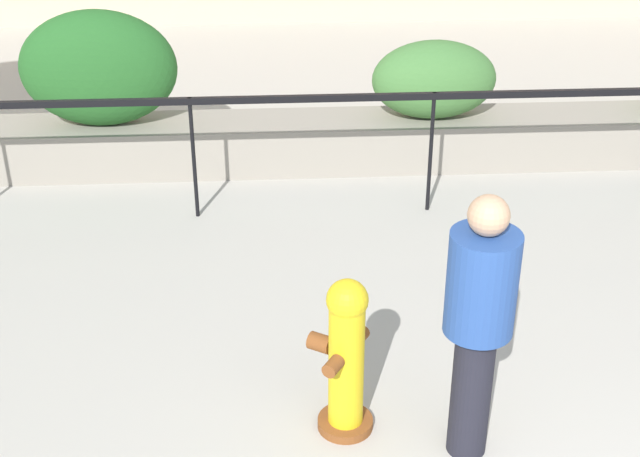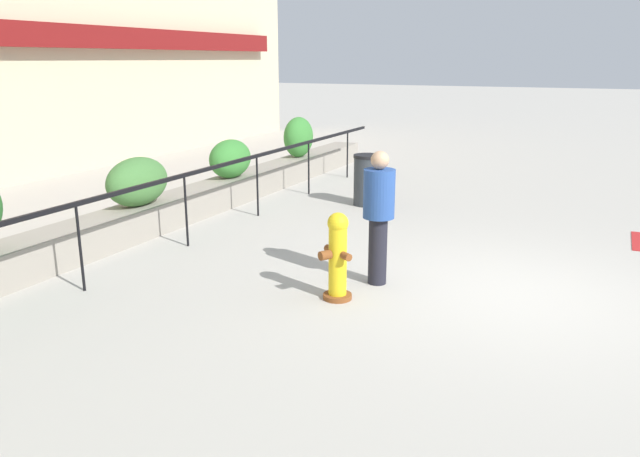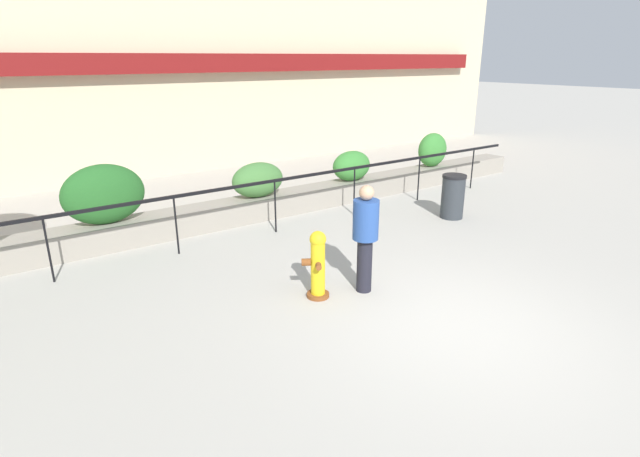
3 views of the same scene
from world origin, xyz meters
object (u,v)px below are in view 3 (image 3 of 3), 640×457
at_px(hedge_bush_3, 352,166).
at_px(hedge_bush_4, 432,150).
at_px(hedge_bush_2, 258,180).
at_px(trash_bin, 453,196).
at_px(fire_hydrant, 318,264).
at_px(pedestrian, 365,232).
at_px(hedge_bush_1, 104,194).

bearing_deg(hedge_bush_3, hedge_bush_4, 0.00).
bearing_deg(hedge_bush_2, trash_bin, -35.67).
height_order(hedge_bush_2, fire_hydrant, hedge_bush_2).
xyz_separation_m(hedge_bush_4, pedestrian, (-6.28, -4.35, 0.00)).
xyz_separation_m(hedge_bush_1, hedge_bush_4, (9.07, 0.00, -0.09)).
distance_m(hedge_bush_3, fire_hydrant, 5.73).
xyz_separation_m(hedge_bush_1, hedge_bush_2, (3.31, 0.00, -0.18)).
distance_m(hedge_bush_2, pedestrian, 4.38).
xyz_separation_m(fire_hydrant, trash_bin, (4.87, 1.49, -0.04)).
bearing_deg(hedge_bush_4, hedge_bush_2, 180.00).
bearing_deg(pedestrian, hedge_bush_4, 34.70).
bearing_deg(pedestrian, trash_bin, 22.78).
relative_size(fire_hydrant, pedestrian, 0.62).
relative_size(hedge_bush_1, fire_hydrant, 1.41).
bearing_deg(pedestrian, hedge_bush_1, 122.69).
bearing_deg(fire_hydrant, trash_bin, 17.03).
height_order(hedge_bush_1, hedge_bush_3, hedge_bush_1).
distance_m(hedge_bush_2, hedge_bush_4, 5.76).
bearing_deg(fire_hydrant, hedge_bush_3, 45.80).
relative_size(hedge_bush_4, pedestrian, 0.56).
height_order(fire_hydrant, pedestrian, pedestrian).
height_order(hedge_bush_4, pedestrian, pedestrian).
height_order(fire_hydrant, trash_bin, fire_hydrant).
relative_size(hedge_bush_2, trash_bin, 1.24).
height_order(hedge_bush_2, pedestrian, pedestrian).
bearing_deg(hedge_bush_4, hedge_bush_1, 180.00).
distance_m(hedge_bush_4, pedestrian, 7.64).
height_order(hedge_bush_3, fire_hydrant, hedge_bush_3).
xyz_separation_m(hedge_bush_1, fire_hydrant, (2.06, -4.10, -0.52)).
height_order(hedge_bush_1, hedge_bush_2, hedge_bush_1).
distance_m(hedge_bush_2, trash_bin, 4.48).
distance_m(hedge_bush_4, fire_hydrant, 8.13).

